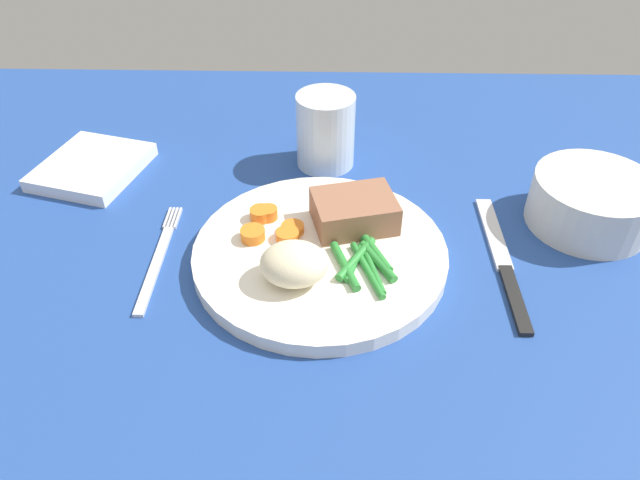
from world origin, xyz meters
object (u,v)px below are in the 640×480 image
knife (503,263)px  meat_portion (354,211)px  water_glass (325,135)px  salad_bowl (592,200)px  dinner_plate (320,254)px  napkin (92,167)px  fork (159,257)px

knife → meat_portion: bearing=162.5°
knife → water_glass: size_ratio=2.24×
water_glass → salad_bowl: 31.19cm
salad_bowl → meat_portion: bearing=-173.8°
dinner_plate → water_glass: 18.84cm
knife → napkin: size_ratio=1.65×
dinner_plate → knife: bearing=-0.9°
knife → napkin: (-47.16, 15.94, 0.60)cm
knife → fork: bearing=178.4°
knife → dinner_plate: bearing=177.6°
dinner_plate → fork: bearing=-179.1°
dinner_plate → fork: dinner_plate is taller
fork → dinner_plate: bearing=-3.1°
meat_portion → salad_bowl: 25.80cm
napkin → water_glass: bearing=5.8°
salad_bowl → napkin: (-57.65, 8.79, -2.35)cm
dinner_plate → salad_bowl: bearing=13.2°
fork → salad_bowl: 46.35cm
dinner_plate → napkin: (-28.52, 15.65, 0.00)cm
water_glass → napkin: size_ratio=0.74×
salad_bowl → napkin: 58.36cm
water_glass → salad_bowl: (28.90, -11.72, -0.77)cm
napkin → knife: bearing=-18.7°
dinner_plate → meat_portion: (3.48, 4.06, 2.43)cm
dinner_plate → meat_portion: size_ratio=3.09×
napkin → dinner_plate: bearing=-28.8°
dinner_plate → water_glass: water_glass is taller
water_glass → fork: bearing=-131.8°
water_glass → napkin: bearing=-174.2°
fork → water_glass: (16.81, 18.83, 3.72)cm
meat_portion → dinner_plate: bearing=-130.6°
dinner_plate → salad_bowl: (29.13, 6.86, 2.35)cm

